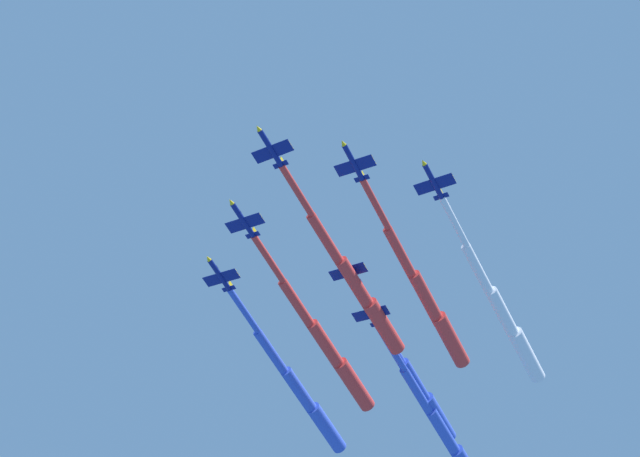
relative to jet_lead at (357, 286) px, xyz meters
name	(u,v)px	position (x,y,z in m)	size (l,w,h in m)	color
jet_lead	(357,286)	(0.00, 0.00, 0.00)	(62.36, 12.60, 4.13)	navy
jet_port_inner	(428,300)	(13.39, -9.83, 2.34)	(63.29, 14.17, 4.20)	navy
jet_starboard_inner	(328,347)	(9.63, 14.22, -1.05)	(62.68, 13.13, 4.21)	navy
jet_port_mid	(504,316)	(27.10, -21.53, 2.57)	(64.61, 12.85, 4.16)	navy
jet_starboard_mid	(301,393)	(19.61, 28.69, 1.99)	(63.52, 14.01, 4.15)	navy
jet_port_outer	(416,383)	(32.88, 4.99, 2.41)	(61.60, 13.26, 4.14)	navy
jet_starboard_outer	(446,435)	(49.72, 7.10, 0.63)	(70.36, 14.17, 4.21)	navy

